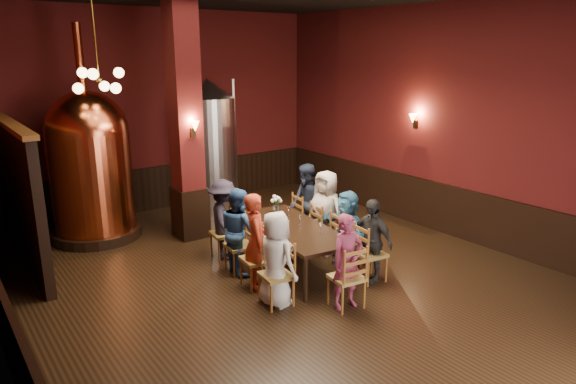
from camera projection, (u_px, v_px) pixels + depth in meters
room at (285, 143)px, 7.69m from camera, size 10.00×10.02×4.50m
wainscot_right at (443, 208)px, 10.41m from camera, size 0.08×9.90×1.00m
wainscot_back at (161, 187)px, 12.01m from camera, size 7.90×0.08×1.00m
wainscot_left at (7, 329)px, 5.90m from camera, size 0.08×9.90×1.00m
column at (186, 124)px, 9.69m from camera, size 0.58×0.58×4.50m
partition at (20, 198)px, 8.63m from camera, size 0.22×3.50×2.40m
pendant_cluster at (99, 80)px, 8.69m from camera, size 0.90×0.90×1.70m
sconce_wall at (416, 120)px, 10.54m from camera, size 0.20×0.20×0.36m
sconce_column at (193, 128)px, 9.47m from camera, size 0.20×0.20×0.36m
dining_table at (294, 230)px, 8.58m from camera, size 1.30×2.51×0.75m
chair_0 at (276, 275)px, 7.41m from camera, size 0.52×0.52×0.92m
person_0 at (276, 259)px, 7.34m from camera, size 0.53×0.74×1.42m
chair_1 at (256, 259)px, 7.97m from camera, size 0.52×0.52×0.92m
person_1 at (256, 241)px, 7.89m from camera, size 0.58×0.66×1.52m
chair_2 at (239, 245)px, 8.53m from camera, size 0.52×0.52×0.92m
person_2 at (239, 231)px, 8.46m from camera, size 0.38×0.72×1.44m
chair_3 at (224, 233)px, 9.09m from camera, size 0.52×0.52×0.92m
person_3 at (224, 219)px, 9.03m from camera, size 0.84×1.06×1.44m
chair_4 at (370, 253)px, 8.20m from camera, size 0.52×0.52×0.92m
person_4 at (371, 240)px, 8.14m from camera, size 0.41×0.83×1.37m
chair_5 at (346, 240)px, 8.76m from camera, size 0.52×0.52×0.92m
person_5 at (347, 229)px, 8.71m from camera, size 0.55×1.28×1.34m
chair_6 at (325, 229)px, 9.32m from camera, size 0.52×0.52×0.92m
person_6 at (326, 213)px, 9.24m from camera, size 0.63×0.83×1.54m
chair_7 at (306, 219)px, 9.88m from camera, size 0.52×0.52×0.92m
person_7 at (307, 203)px, 9.80m from camera, size 0.58×0.82×1.53m
chair_8 at (347, 277)px, 7.34m from camera, size 0.52×0.52×0.92m
person_8 at (347, 262)px, 7.27m from camera, size 0.54×0.38×1.40m
copper_kettle at (90, 164)px, 9.86m from camera, size 1.99×1.99×4.08m
steel_vessel at (210, 145)px, 11.72m from camera, size 1.40×1.40×2.99m
rose_vase at (277, 202)px, 9.18m from camera, size 0.20×0.20×0.35m
wine_glass_0 at (342, 236)px, 7.90m from camera, size 0.07×0.07×0.17m
wine_glass_1 at (301, 220)px, 8.62m from camera, size 0.07×0.07×0.17m
wine_glass_2 at (289, 211)px, 9.10m from camera, size 0.07×0.07×0.17m
wine_glass_3 at (274, 210)px, 9.16m from camera, size 0.07×0.07×0.17m
wine_glass_4 at (321, 228)px, 8.25m from camera, size 0.07×0.07×0.17m
wine_glass_5 at (284, 221)px, 8.58m from camera, size 0.07×0.07×0.17m
wine_glass_6 at (271, 220)px, 8.63m from camera, size 0.07×0.07×0.17m
wine_glass_7 at (280, 226)px, 8.33m from camera, size 0.07×0.07×0.17m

